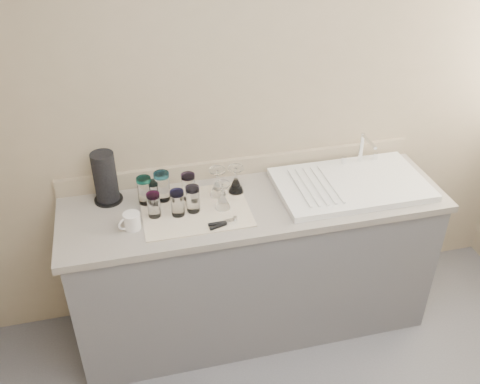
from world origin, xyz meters
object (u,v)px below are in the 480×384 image
object	(u,v)px
goblet_front_left	(222,199)
paper_towel_roll	(105,178)
tumbler_blue	(177,203)
tumbler_extra	(154,191)
goblet_back_left	(218,186)
tumbler_lavender	(193,199)
white_mug	(131,221)
tumbler_cyan	(162,186)
tumbler_purple	(188,186)
sink_unit	(351,184)
can_opener	(223,223)
tumbler_teal	(145,190)
goblet_back_right	(236,183)
tumbler_magenta	(154,205)

from	to	relation	value
goblet_front_left	paper_towel_roll	distance (m)	0.62
tumbler_blue	tumbler_extra	bearing A→B (deg)	125.46
goblet_back_left	tumbler_lavender	bearing A→B (deg)	-142.80
white_mug	tumbler_cyan	bearing A→B (deg)	48.97
tumbler_purple	paper_towel_roll	world-z (taller)	paper_towel_roll
tumbler_purple	tumbler_blue	xyz separation A→B (m)	(-0.08, -0.13, -0.00)
sink_unit	paper_towel_roll	xyz separation A→B (m)	(-1.31, 0.18, 0.12)
tumbler_purple	can_opener	xyz separation A→B (m)	(0.12, -0.28, -0.06)
tumbler_blue	paper_towel_roll	distance (m)	0.41
tumbler_cyan	goblet_front_left	size ratio (longest dim) A/B	1.11
white_mug	sink_unit	bearing A→B (deg)	4.52
tumbler_teal	tumbler_purple	bearing A→B (deg)	-3.44
goblet_back_right	goblet_back_left	bearing A→B (deg)	-175.91
tumbler_purple	white_mug	bearing A→B (deg)	-149.45
tumbler_extra	can_opener	size ratio (longest dim) A/B	0.83
sink_unit	tumbler_blue	size ratio (longest dim) A/B	5.83
tumbler_cyan	tumbler_lavender	world-z (taller)	tumbler_cyan
tumbler_magenta	goblet_front_left	bearing A→B (deg)	-1.55
tumbler_teal	tumbler_blue	distance (m)	0.21
goblet_back_right	white_mug	xyz separation A→B (m)	(-0.57, -0.19, -0.02)
sink_unit	tumbler_lavender	size ratio (longest dim) A/B	5.74
tumbler_teal	paper_towel_roll	world-z (taller)	paper_towel_roll
goblet_back_left	paper_towel_roll	world-z (taller)	paper_towel_roll
goblet_back_left	goblet_front_left	world-z (taller)	goblet_back_left
tumbler_lavender	goblet_front_left	size ratio (longest dim) A/B	0.98
tumbler_teal	tumbler_blue	bearing A→B (deg)	-44.57
tumbler_cyan	goblet_back_right	distance (m)	0.39
tumbler_teal	tumbler_lavender	size ratio (longest dim) A/B	1.06
tumbler_lavender	tumbler_extra	xyz separation A→B (m)	(-0.19, 0.13, -0.01)
tumbler_lavender	paper_towel_roll	size ratio (longest dim) A/B	0.50
tumbler_teal	sink_unit	bearing A→B (deg)	-5.35
goblet_back_right	paper_towel_roll	distance (m)	0.69
white_mug	paper_towel_roll	bearing A→B (deg)	110.40
paper_towel_roll	tumbler_cyan	bearing A→B (deg)	-14.20
tumbler_magenta	tumbler_extra	xyz separation A→B (m)	(0.01, 0.13, -0.01)
white_mug	goblet_front_left	bearing A→B (deg)	7.18
white_mug	tumbler_lavender	bearing A→B (deg)	11.80
white_mug	paper_towel_roll	distance (m)	0.31
tumbler_cyan	tumbler_magenta	distance (m)	0.15
tumbler_purple	goblet_front_left	distance (m)	0.20
tumbler_teal	paper_towel_roll	size ratio (longest dim) A/B	0.53
tumbler_teal	tumbler_extra	distance (m)	0.05
can_opener	tumbler_teal	bearing A→B (deg)	140.48
tumbler_lavender	goblet_back_left	world-z (taller)	goblet_back_left
tumbler_teal	goblet_back_left	world-z (taller)	goblet_back_left
can_opener	paper_towel_roll	distance (m)	0.67
tumbler_cyan	tumbler_extra	xyz separation A→B (m)	(-0.05, -0.01, -0.02)
tumbler_cyan	tumbler_extra	bearing A→B (deg)	-170.72
goblet_front_left	white_mug	distance (m)	0.47
goblet_front_left	can_opener	world-z (taller)	goblet_front_left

